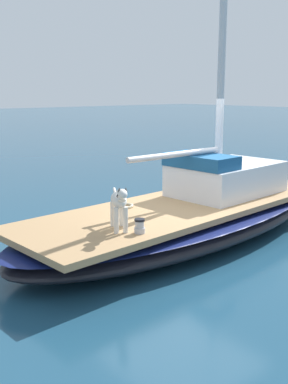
{
  "coord_description": "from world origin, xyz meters",
  "views": [
    {
      "loc": [
        5.65,
        -5.79,
        2.66
      ],
      "look_at": [
        0.0,
        -1.0,
        1.01
      ],
      "focal_mm": 43.02,
      "sensor_mm": 36.0,
      "label": 1
    }
  ],
  "objects_px": {
    "sailboat_main": "(186,220)",
    "coiled_rope": "(124,206)",
    "deck_winch": "(140,226)",
    "dog_white": "(119,202)"
  },
  "relations": [
    {
      "from": "sailboat_main",
      "to": "coiled_rope",
      "type": "bearing_deg",
      "value": -116.28
    },
    {
      "from": "deck_winch",
      "to": "coiled_rope",
      "type": "bearing_deg",
      "value": 150.42
    },
    {
      "from": "dog_white",
      "to": "coiled_rope",
      "type": "bearing_deg",
      "value": 139.28
    },
    {
      "from": "deck_winch",
      "to": "sailboat_main",
      "type": "bearing_deg",
      "value": 114.79
    },
    {
      "from": "dog_white",
      "to": "sailboat_main",
      "type": "bearing_deg",
      "value": 105.38
    },
    {
      "from": "sailboat_main",
      "to": "dog_white",
      "type": "xyz_separation_m",
      "value": [
        0.53,
        -1.91,
        0.75
      ]
    },
    {
      "from": "dog_white",
      "to": "coiled_rope",
      "type": "distance_m",
      "value": 1.42
    },
    {
      "from": "coiled_rope",
      "to": "dog_white",
      "type": "bearing_deg",
      "value": -40.72
    },
    {
      "from": "dog_white",
      "to": "coiled_rope",
      "type": "height_order",
      "value": "dog_white"
    },
    {
      "from": "deck_winch",
      "to": "dog_white",
      "type": "bearing_deg",
      "value": -155.34
    }
  ]
}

